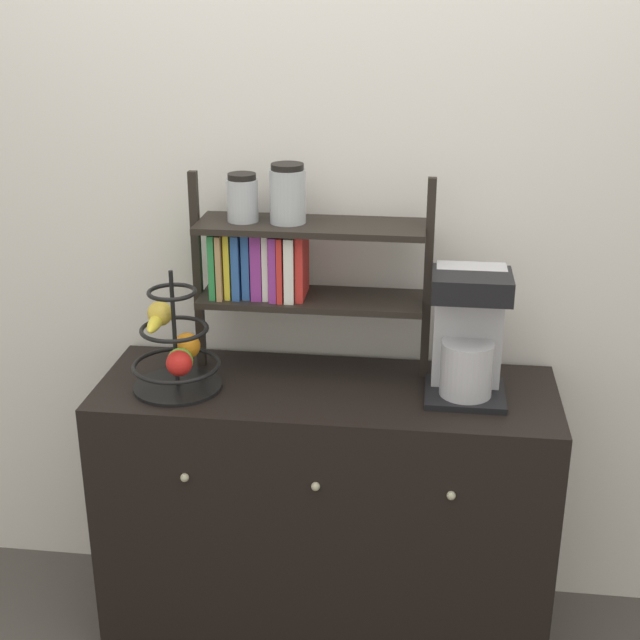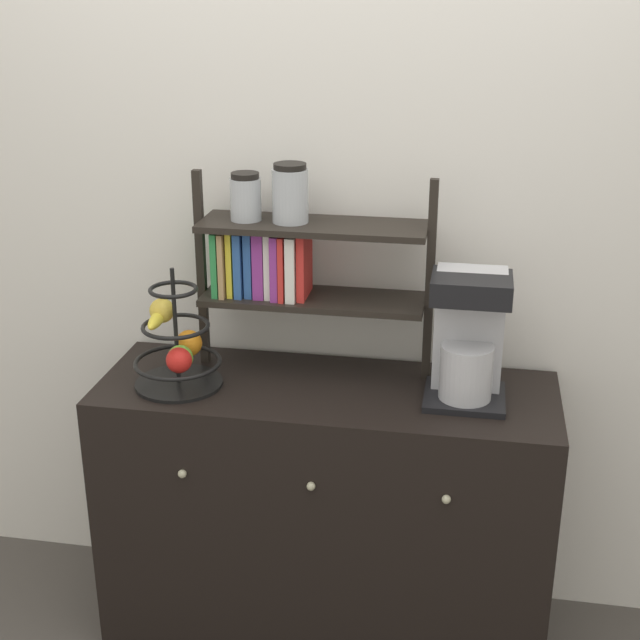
{
  "view_description": "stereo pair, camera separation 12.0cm",
  "coord_description": "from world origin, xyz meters",
  "views": [
    {
      "loc": [
        0.27,
        -2.04,
        1.91
      ],
      "look_at": [
        -0.02,
        0.23,
        1.03
      ],
      "focal_mm": 50.0,
      "sensor_mm": 36.0,
      "label": 1
    },
    {
      "loc": [
        0.39,
        -2.02,
        1.91
      ],
      "look_at": [
        -0.02,
        0.23,
        1.03
      ],
      "focal_mm": 50.0,
      "sensor_mm": 36.0,
      "label": 2
    }
  ],
  "objects": [
    {
      "name": "coffee_maker",
      "position": [
        0.39,
        0.24,
        1.0
      ],
      "size": [
        0.22,
        0.2,
        0.36
      ],
      "color": "black",
      "rests_on": "sideboard"
    },
    {
      "name": "sideboard",
      "position": [
        0.0,
        0.23,
        0.41
      ],
      "size": [
        1.3,
        0.47,
        0.82
      ],
      "color": "black",
      "rests_on": "ground_plane"
    },
    {
      "name": "shelf_hutch",
      "position": [
        -0.14,
        0.34,
        1.18
      ],
      "size": [
        0.68,
        0.2,
        0.61
      ],
      "color": "black",
      "rests_on": "sideboard"
    },
    {
      "name": "fruit_stand",
      "position": [
        -0.41,
        0.17,
        0.94
      ],
      "size": [
        0.25,
        0.25,
        0.35
      ],
      "color": "black",
      "rests_on": "sideboard"
    },
    {
      "name": "wall_back",
      "position": [
        0.0,
        0.5,
        1.3
      ],
      "size": [
        7.0,
        0.05,
        2.6
      ],
      "primitive_type": "cube",
      "color": "silver",
      "rests_on": "ground_plane"
    }
  ]
}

